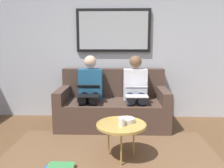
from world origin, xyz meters
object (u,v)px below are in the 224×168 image
bowl (127,120)px  laptop_black (88,91)px  cup (122,122)px  coffee_table (121,125)px  person_left (136,89)px  person_right (90,89)px  framed_mirror (113,31)px  couch (113,106)px  laptop_white (137,91)px

bowl → laptop_black: bearing=-56.3°
cup → laptop_black: 1.11m
coffee_table → bowl: bearing=-130.3°
person_left → coffee_table: bearing=78.4°
cup → bowl: size_ratio=0.46×
person_right → laptop_black: (-0.00, 0.23, 0.02)m
framed_mirror → laptop_black: size_ratio=3.49×
couch → coffee_table: couch is taller
person_right → laptop_black: person_right is taller
coffee_table → person_left: (-0.24, -1.15, 0.20)m
couch → cup: 1.29m
couch → framed_mirror: framed_mirror is taller
couch → person_left: size_ratio=1.53×
cup → person_left: 1.24m
laptop_white → laptop_black: size_ratio=0.92×
coffee_table → person_right: 1.27m
framed_mirror → laptop_black: bearing=62.0°
bowl → person_left: size_ratio=0.17×
coffee_table → bowl: size_ratio=2.95×
couch → framed_mirror: 1.30m
coffee_table → laptop_black: laptop_black is taller
person_right → cup: bearing=112.5°
couch → cup: couch is taller
cup → laptop_white: bearing=-103.5°
person_right → laptop_white: bearing=161.7°
cup → bowl: bearing=-113.7°
cup → person_right: person_right is taller
couch → laptop_white: 0.57m
couch → coffee_table: size_ratio=3.02×
framed_mirror → person_left: framed_mirror is taller
bowl → person_left: person_left is taller
person_left → laptop_white: size_ratio=3.38×
couch → coffee_table: 1.23m
couch → bowl: bearing=99.6°
couch → laptop_black: couch is taller
laptop_white → coffee_table: bearing=75.4°
coffee_table → laptop_white: size_ratio=1.72×
laptop_white → person_left: bearing=-90.0°
couch → laptop_white: size_ratio=5.18×
bowl → person_right: 1.22m
bowl → laptop_black: (0.56, -0.84, 0.18)m
couch → bowl: couch is taller
cup → framed_mirror: bearing=-85.4°
cup → person_left: size_ratio=0.08×
couch → person_right: person_right is taller
cup → person_left: person_left is taller
laptop_black → cup: bearing=117.2°
couch → bowl: size_ratio=8.92×
person_left → laptop_black: bearing=17.7°
person_right → person_left: bearing=180.0°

